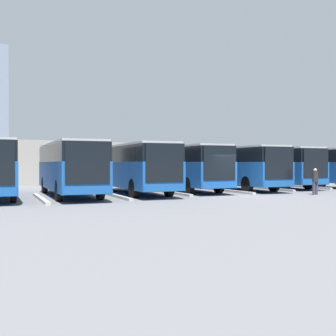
{
  "coord_description": "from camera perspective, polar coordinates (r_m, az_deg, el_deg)",
  "views": [
    {
      "loc": [
        16.87,
        19.54,
        1.95
      ],
      "look_at": [
        1.37,
        -5.26,
        1.65
      ],
      "focal_mm": 45.0,
      "sensor_mm": 36.0,
      "label": 1
    }
  ],
  "objects": [
    {
      "name": "ground_plane",
      "position": [
        25.89,
        8.79,
        -3.74
      ],
      "size": [
        600.0,
        600.0,
        0.0
      ],
      "primitive_type": "plane",
      "color": "slate"
    },
    {
      "name": "bus_0",
      "position": [
        38.82,
        17.9,
        0.29
      ],
      "size": [
        4.15,
        10.82,
        3.17
      ],
      "rotation": [
        0.0,
        0.0,
        -0.16
      ],
      "color": "#19519E",
      "rests_on": "ground_plane"
    },
    {
      "name": "curb_divider_0",
      "position": [
        36.23,
        17.6,
        -2.4
      ],
      "size": [
        1.32,
        6.6,
        0.15
      ],
      "primitive_type": "cube",
      "rotation": [
        0.0,
        0.0,
        -0.16
      ],
      "color": "#B2B2AD",
      "rests_on": "ground_plane"
    },
    {
      "name": "bus_1",
      "position": [
        35.5,
        13.72,
        0.28
      ],
      "size": [
        4.15,
        10.82,
        3.17
      ],
      "rotation": [
        0.0,
        0.0,
        -0.16
      ],
      "color": "#19519E",
      "rests_on": "ground_plane"
    },
    {
      "name": "curb_divider_1",
      "position": [
        32.94,
        13.06,
        -2.69
      ],
      "size": [
        1.32,
        6.6,
        0.15
      ],
      "primitive_type": "cube",
      "rotation": [
        0.0,
        0.0,
        -0.16
      ],
      "color": "#B2B2AD",
      "rests_on": "ground_plane"
    },
    {
      "name": "bus_2",
      "position": [
        32.14,
        9.13,
        0.26
      ],
      "size": [
        4.15,
        10.82,
        3.17
      ],
      "rotation": [
        0.0,
        0.0,
        -0.16
      ],
      "color": "#19519E",
      "rests_on": "ground_plane"
    },
    {
      "name": "curb_divider_2",
      "position": [
        29.63,
        7.99,
        -3.04
      ],
      "size": [
        1.32,
        6.6,
        0.15
      ],
      "primitive_type": "cube",
      "rotation": [
        0.0,
        0.0,
        -0.16
      ],
      "color": "#B2B2AD",
      "rests_on": "ground_plane"
    },
    {
      "name": "bus_3",
      "position": [
        30.11,
        2.06,
        0.25
      ],
      "size": [
        4.15,
        10.82,
        3.17
      ],
      "rotation": [
        0.0,
        0.0,
        -0.16
      ],
      "color": "#19519E",
      "rests_on": "ground_plane"
    },
    {
      "name": "curb_divider_3",
      "position": [
        27.7,
        0.2,
        -3.29
      ],
      "size": [
        1.32,
        6.6,
        0.15
      ],
      "primitive_type": "cube",
      "rotation": [
        0.0,
        0.0,
        -0.16
      ],
      "color": "#B2B2AD",
      "rests_on": "ground_plane"
    },
    {
      "name": "bus_4",
      "position": [
        27.35,
        -4.6,
        0.21
      ],
      "size": [
        4.15,
        10.82,
        3.17
      ],
      "rotation": [
        0.0,
        0.0,
        -0.16
      ],
      "color": "#19519E",
      "rests_on": "ground_plane"
    },
    {
      "name": "curb_divider_4",
      "position": [
        25.08,
        -7.3,
        -3.7
      ],
      "size": [
        1.32,
        6.6,
        0.15
      ],
      "primitive_type": "cube",
      "rotation": [
        0.0,
        0.0,
        -0.16
      ],
      "color": "#B2B2AD",
      "rests_on": "ground_plane"
    },
    {
      "name": "bus_5",
      "position": [
        25.77,
        -13.19,
        0.17
      ],
      "size": [
        4.15,
        10.82,
        3.17
      ],
      "rotation": [
        0.0,
        0.0,
        -0.16
      ],
      "color": "#19519E",
      "rests_on": "ground_plane"
    },
    {
      "name": "curb_divider_5",
      "position": [
        23.73,
        -16.86,
        -3.97
      ],
      "size": [
        1.32,
        6.6,
        0.15
      ],
      "primitive_type": "cube",
      "rotation": [
        0.0,
        0.0,
        -0.16
      ],
      "color": "#B2B2AD",
      "rests_on": "ground_plane"
    },
    {
      "name": "pedestrian",
      "position": [
        27.97,
        19.31,
        -1.61
      ],
      "size": [
        0.41,
        0.41,
        1.66
      ],
      "rotation": [
        0.0,
        0.0,
        3.01
      ],
      "color": "#38384C",
      "rests_on": "ground_plane"
    },
    {
      "name": "station_building",
      "position": [
        45.27,
        -10.13,
        0.72
      ],
      "size": [
        28.23,
        11.45,
        4.05
      ],
      "color": "#A8A399",
      "rests_on": "ground_plane"
    }
  ]
}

